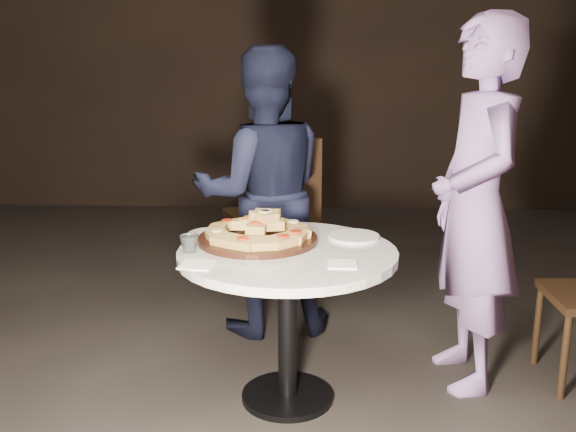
{
  "coord_description": "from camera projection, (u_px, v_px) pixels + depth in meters",
  "views": [
    {
      "loc": [
        0.22,
        -2.58,
        1.46
      ],
      "look_at": [
        0.12,
        -0.02,
        0.81
      ],
      "focal_mm": 40.0,
      "sensor_mm": 36.0,
      "label": 1
    }
  ],
  "objects": [
    {
      "name": "diner_navy",
      "position": [
        262.0,
        193.0,
        3.33
      ],
      "size": [
        0.83,
        0.7,
        1.5
      ],
      "primitive_type": "imported",
      "rotation": [
        0.0,
        0.0,
        3.34
      ],
      "color": "black",
      "rests_on": "ground"
    },
    {
      "name": "serving_board",
      "position": [
        258.0,
        239.0,
        2.74
      ],
      "size": [
        0.64,
        0.64,
        0.02
      ],
      "primitive_type": "cylinder",
      "rotation": [
        0.0,
        0.0,
        0.29
      ],
      "color": "black",
      "rests_on": "table"
    },
    {
      "name": "plate_left",
      "position": [
        211.0,
        234.0,
        2.82
      ],
      "size": [
        0.26,
        0.26,
        0.01
      ],
      "primitive_type": "cylinder",
      "rotation": [
        0.0,
        0.0,
        -0.37
      ],
      "color": "white",
      "rests_on": "table"
    },
    {
      "name": "water_glass",
      "position": [
        189.0,
        244.0,
        2.59
      ],
      "size": [
        0.09,
        0.09,
        0.07
      ],
      "primitive_type": "imported",
      "rotation": [
        0.0,
        0.0,
        0.17
      ],
      "color": "silver",
      "rests_on": "table"
    },
    {
      "name": "napkin_near",
      "position": [
        197.0,
        265.0,
        2.43
      ],
      "size": [
        0.14,
        0.14,
        0.01
      ],
      "primitive_type": "cube",
      "rotation": [
        0.0,
        0.0,
        -0.11
      ],
      "color": "white",
      "rests_on": "table"
    },
    {
      "name": "diner_teal",
      "position": [
        475.0,
        207.0,
        2.77
      ],
      "size": [
        0.46,
        0.64,
        1.63
      ],
      "primitive_type": "imported",
      "rotation": [
        0.0,
        0.0,
        -1.45
      ],
      "color": "#866BAE",
      "rests_on": "ground"
    },
    {
      "name": "table",
      "position": [
        288.0,
        279.0,
        2.66
      ],
      "size": [
        1.11,
        1.11,
        0.68
      ],
      "rotation": [
        0.0,
        0.0,
        -0.27
      ],
      "color": "black",
      "rests_on": "ground"
    },
    {
      "name": "napkin_far",
      "position": [
        342.0,
        264.0,
        2.44
      ],
      "size": [
        0.11,
        0.11,
        0.01
      ],
      "primitive_type": "cube",
      "rotation": [
        0.0,
        0.0,
        -0.03
      ],
      "color": "white",
      "rests_on": "table"
    },
    {
      "name": "chair_far",
      "position": [
        275.0,
        208.0,
        3.77
      ],
      "size": [
        0.62,
        0.63,
        0.99
      ],
      "rotation": [
        0.0,
        0.0,
        3.55
      ],
      "color": "black",
      "rests_on": "ground"
    },
    {
      "name": "focaccia_pile",
      "position": [
        259.0,
        229.0,
        2.72
      ],
      "size": [
        0.46,
        0.45,
        0.12
      ],
      "rotation": [
        0.0,
        0.0,
        -0.38
      ],
      "color": "#B08A44",
      "rests_on": "serving_board"
    },
    {
      "name": "plate_right",
      "position": [
        354.0,
        236.0,
        2.79
      ],
      "size": [
        0.24,
        0.24,
        0.01
      ],
      "primitive_type": "cylinder",
      "rotation": [
        0.0,
        0.0,
        -0.07
      ],
      "color": "white",
      "rests_on": "table"
    },
    {
      "name": "floor",
      "position": [
        262.0,
        389.0,
        2.87
      ],
      "size": [
        7.0,
        7.0,
        0.0
      ],
      "primitive_type": "plane",
      "color": "black",
      "rests_on": "ground"
    }
  ]
}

